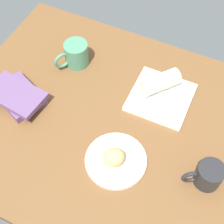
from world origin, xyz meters
TOP-DOWN VIEW (x-y plane):
  - dining_table at (0.00, 0.00)cm, footprint 110.00×90.00cm
  - round_plate at (11.04, -13.48)cm, footprint 20.49×20.49cm
  - scone_pastry at (10.65, -14.39)cm, footprint 9.67×9.70cm
  - square_plate at (15.33, 17.08)cm, footprint 22.04×22.04cm
  - sauce_cup at (17.80, 12.83)cm, footprint 4.59×4.59cm
  - breakfast_wrap at (13.35, 20.48)cm, footprint 14.30×15.47cm
  - book_stack at (-32.28, -5.98)cm, footprint 22.14×19.11cm
  - coffee_mug at (39.71, -7.47)cm, footprint 12.06×9.47cm
  - second_mug at (-21.56, 19.41)cm, footprint 10.32×13.38cm

SIDE VIEW (x-z plane):
  - dining_table at x=0.00cm, z-range 0.00..4.00cm
  - round_plate at x=11.04cm, z-range 4.00..5.40cm
  - square_plate at x=15.33cm, z-range 4.00..5.60cm
  - book_stack at x=-32.28cm, z-range 4.06..9.26cm
  - sauce_cup at x=17.80cm, z-range 5.68..7.73cm
  - scone_pastry at x=10.65cm, z-range 5.40..11.26cm
  - coffee_mug at x=39.71cm, z-range 4.10..12.65cm
  - breakfast_wrap at x=13.35cm, z-range 5.60..12.11cm
  - second_mug at x=-21.56cm, z-range 4.11..14.00cm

